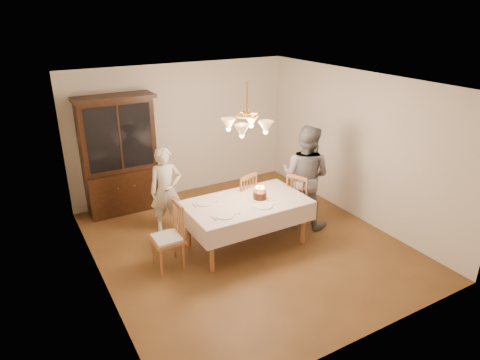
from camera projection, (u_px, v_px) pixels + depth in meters
ground at (246, 244)px, 6.95m from camera, size 5.00×5.00×0.00m
room_shell at (247, 151)px, 6.35m from camera, size 5.00×5.00×5.00m
dining_table at (246, 206)px, 6.69m from camera, size 1.90×1.10×0.76m
china_hutch at (120, 157)px, 7.75m from camera, size 1.38×0.54×2.16m
chair_far_side at (241, 203)px, 7.36m from camera, size 0.55×0.53×1.00m
chair_left_end at (168, 239)px, 6.18m from camera, size 0.43×0.45×1.00m
chair_right_end at (301, 203)px, 7.35m from camera, size 0.55×0.56×1.00m
elderly_woman at (166, 190)px, 7.12m from camera, size 0.59×0.45×1.47m
adult_in_grey at (305, 176)px, 7.29m from camera, size 1.02×1.09×1.78m
birthday_cake at (260, 196)px, 6.72m from camera, size 0.30×0.30×0.21m
place_setting_near_left at (226, 215)px, 6.21m from camera, size 0.42×0.27×0.02m
place_setting_near_right at (265, 205)px, 6.51m from camera, size 0.42×0.27×0.02m
place_setting_far_left at (205, 203)px, 6.60m from camera, size 0.40×0.25×0.02m
chandelier at (247, 125)px, 6.20m from camera, size 0.62×0.62×0.73m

